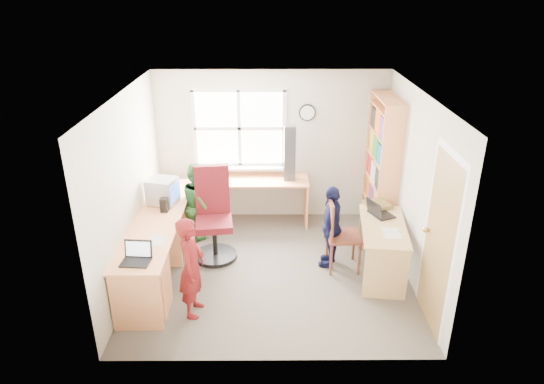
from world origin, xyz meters
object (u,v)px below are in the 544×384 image
(right_desk, at_px, (382,239))
(cd_tower, at_px, (290,153))
(laptop_right, at_px, (378,212))
(l_desk, at_px, (169,252))
(potted_plant, at_px, (224,170))
(crt_monitor, at_px, (163,191))
(laptop_left, at_px, (137,257))
(person_navy, at_px, (331,226))
(person_red, at_px, (192,267))
(person_green, at_px, (200,205))
(bookshelf, at_px, (381,170))
(wooden_chair, at_px, (338,232))
(swivel_chair, at_px, (214,219))

(right_desk, relative_size, cd_tower, 1.49)
(laptop_right, bearing_deg, cd_tower, 20.56)
(l_desk, distance_m, cd_tower, 2.44)
(l_desk, distance_m, potted_plant, 1.87)
(right_desk, bearing_deg, crt_monitor, 175.41)
(laptop_right, bearing_deg, laptop_left, 88.49)
(cd_tower, bearing_deg, person_navy, -70.63)
(crt_monitor, bearing_deg, potted_plant, 63.95)
(laptop_right, relative_size, cd_tower, 0.48)
(l_desk, height_order, person_navy, person_navy)
(cd_tower, distance_m, person_red, 2.67)
(laptop_right, bearing_deg, person_green, 55.21)
(bookshelf, relative_size, person_red, 1.70)
(wooden_chair, bearing_deg, crt_monitor, 166.38)
(wooden_chair, bearing_deg, potted_plant, 137.49)
(person_red, bearing_deg, crt_monitor, 27.74)
(right_desk, distance_m, cd_tower, 2.00)
(laptop_left, relative_size, person_navy, 0.28)
(person_green, bearing_deg, laptop_right, -104.86)
(person_navy, bearing_deg, swivel_chair, -82.71)
(crt_monitor, bearing_deg, laptop_left, -75.22)
(wooden_chair, bearing_deg, person_green, 158.94)
(wooden_chair, bearing_deg, bookshelf, 52.99)
(laptop_right, bearing_deg, right_desk, 159.53)
(laptop_left, bearing_deg, right_desk, 21.46)
(swivel_chair, bearing_deg, person_red, -102.18)
(person_red, relative_size, person_green, 0.96)
(crt_monitor, bearing_deg, person_navy, 5.00)
(l_desk, bearing_deg, wooden_chair, 9.30)
(bookshelf, relative_size, laptop_right, 5.02)
(person_green, bearing_deg, person_navy, -110.68)
(l_desk, xyz_separation_m, person_red, (0.39, -0.61, 0.16))
(bookshelf, bearing_deg, l_desk, -153.57)
(bookshelf, xyz_separation_m, laptop_right, (-0.22, -0.95, -0.24))
(swivel_chair, bearing_deg, bookshelf, 9.81)
(swivel_chair, xyz_separation_m, cd_tower, (1.09, 1.00, 0.62))
(laptop_right, xyz_separation_m, potted_plant, (-2.17, 1.21, 0.13))
(bookshelf, height_order, person_red, bookshelf)
(wooden_chair, height_order, cd_tower, cd_tower)
(potted_plant, bearing_deg, l_desk, -107.99)
(laptop_right, bearing_deg, person_red, 92.01)
(bookshelf, xyz_separation_m, laptop_left, (-3.16, -2.14, -0.20))
(crt_monitor, height_order, person_navy, person_navy)
(laptop_right, height_order, person_navy, person_navy)
(l_desk, distance_m, person_green, 1.06)
(l_desk, distance_m, laptop_right, 2.80)
(laptop_left, distance_m, cd_tower, 3.00)
(crt_monitor, xyz_separation_m, laptop_right, (2.94, -0.32, -0.17))
(l_desk, bearing_deg, right_desk, 4.76)
(potted_plant, bearing_deg, swivel_chair, -93.70)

